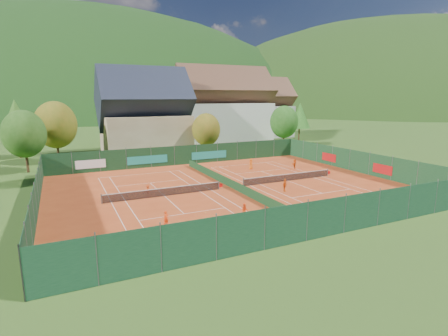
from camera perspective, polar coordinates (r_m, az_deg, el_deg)
ground at (r=40.79m, az=1.21°, el=-3.29°), size 600.00×600.00×0.00m
clay_pad at (r=40.78m, az=1.21°, el=-3.26°), size 40.00×32.00×0.01m
court_markings_left at (r=38.00m, az=-9.68°, el=-4.53°), size 11.03×23.83×0.00m
court_markings_right at (r=44.83m, az=10.40°, el=-2.07°), size 11.03×23.83×0.00m
tennis_net_left at (r=37.91m, az=-9.48°, el=-3.79°), size 13.30×0.10×1.02m
tennis_net_right at (r=44.81m, az=10.58°, el=-1.44°), size 13.30×0.10×1.02m
court_divider at (r=40.66m, az=1.21°, el=-2.58°), size 0.03×28.80×1.00m
fence_north at (r=54.78m, az=-6.73°, el=2.07°), size 40.00×0.10×3.00m
fence_south at (r=27.62m, az=16.39°, el=-7.83°), size 40.00×0.04×3.00m
fence_west at (r=36.43m, az=-28.27°, el=-4.06°), size 0.04×32.00×3.00m
fence_east at (r=52.39m, az=21.15°, el=0.95°), size 0.09×32.00×3.00m
chalet at (r=66.97m, az=-12.83°, el=8.03°), size 16.20×12.00×16.00m
hotel_block_a at (r=78.85m, az=-0.10°, el=9.36°), size 21.60×11.00×17.25m
hotel_block_b at (r=92.55m, az=5.71°, el=9.17°), size 17.28×10.00×15.50m
tree_west_front at (r=55.63m, az=-29.86°, el=4.84°), size 5.72×5.72×8.69m
tree_west_mid at (r=61.39m, az=-25.80°, el=6.35°), size 6.44×6.44×9.78m
tree_west_back at (r=69.62m, az=-30.82°, el=6.92°), size 5.60×5.60×10.00m
tree_center at (r=62.20m, az=-2.93°, el=6.29°), size 5.01×5.01×7.60m
tree_east_front at (r=72.60m, az=9.79°, el=7.43°), size 5.72×5.72×8.69m
tree_east_mid at (r=84.91m, az=12.26°, el=8.37°), size 5.04×5.04×9.00m
tree_east_back at (r=87.07m, az=4.80°, el=9.12°), size 7.15×7.15×10.86m
mountain_backdrop at (r=277.22m, az=-15.38°, el=0.77°), size 820.00×530.00×242.00m
ball_hopper at (r=37.72m, az=24.33°, el=-4.68°), size 0.34×0.34×0.80m
loose_ball_0 at (r=32.26m, az=-3.00°, el=-7.28°), size 0.07×0.07×0.07m
loose_ball_1 at (r=36.14m, az=10.29°, el=-5.36°), size 0.07×0.07×0.07m
loose_ball_2 at (r=45.96m, az=2.91°, el=-1.53°), size 0.07×0.07×0.07m
loose_ball_3 at (r=45.72m, az=-3.65°, el=-1.61°), size 0.07×0.07×0.07m
player_left_near at (r=29.23m, az=-9.44°, el=-8.17°), size 0.55×0.45×1.31m
player_left_mid at (r=30.71m, az=3.42°, el=-7.00°), size 0.78×0.68×1.36m
player_left_far at (r=38.27m, az=-12.32°, el=-3.59°), size 0.80×0.48×1.21m
player_right_near at (r=39.68m, az=9.88°, el=-2.78°), size 0.91×0.73×1.45m
player_right_far_a at (r=51.14m, az=4.43°, el=0.67°), size 0.90×0.74×1.58m
player_right_far_b at (r=52.39m, az=11.43°, el=0.66°), size 1.37×1.07×1.45m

